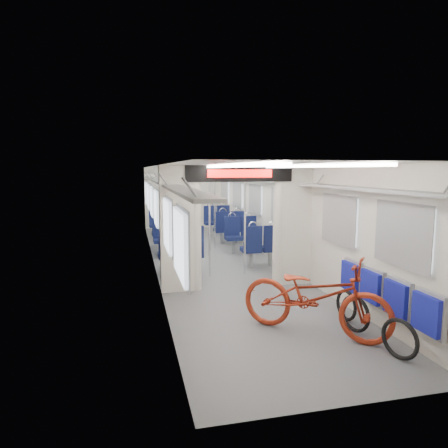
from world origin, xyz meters
name	(u,v)px	position (x,y,z in m)	size (l,w,h in m)	color
carriage	(218,201)	(0.00, -0.27, 1.50)	(12.00, 12.02, 2.31)	#515456
bicycle	(315,296)	(0.43, -4.37, 0.54)	(0.71, 2.05, 1.08)	#9B2C16
flip_bench	(384,292)	(1.35, -4.57, 0.58)	(0.12, 2.11, 0.52)	gray
bike_hoop_a	(400,341)	(1.09, -5.27, 0.22)	(0.50, 0.50, 0.05)	black
bike_hoop_b	(355,315)	(1.02, -4.43, 0.23)	(0.52, 0.52, 0.05)	black
bike_hoop_c	(346,307)	(1.12, -4.02, 0.21)	(0.47, 0.47, 0.05)	black
seat_bay_near_left	(176,240)	(-0.93, 0.20, 0.57)	(0.95, 2.27, 1.16)	#0D143B
seat_bay_near_right	(251,238)	(0.93, 0.26, 0.53)	(0.89, 1.99, 1.07)	#0D143B
seat_bay_far_left	(165,225)	(-0.93, 3.12, 0.54)	(0.91, 2.06, 1.10)	#0D143B
seat_bay_far_right	(223,222)	(0.93, 3.32, 0.54)	(0.91, 2.07, 1.10)	#0D143B
stanchion_near_left	(210,222)	(-0.38, -1.16, 1.15)	(0.04, 0.04, 2.30)	silver
stanchion_near_right	(245,221)	(0.38, -1.14, 1.15)	(0.04, 0.04, 2.30)	silver
stanchion_far_left	(189,209)	(-0.41, 1.69, 1.15)	(0.04, 0.04, 2.30)	silver
stanchion_far_right	(215,208)	(0.34, 1.76, 1.15)	(0.05, 0.05, 2.30)	silver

